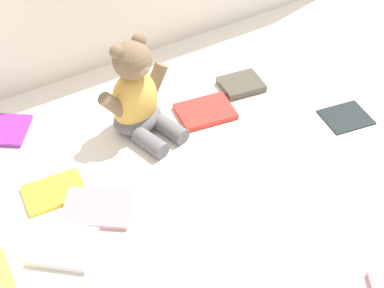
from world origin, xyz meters
TOP-DOWN VIEW (x-y plane):
  - ground_plane at (0.00, 0.00)m, footprint 3.20×3.20m
  - teddy_bear at (-0.03, 0.10)m, footprint 0.20×0.19m
  - book_case_0 at (-0.30, 0.25)m, footprint 0.13×0.13m
  - book_case_2 at (0.26, 0.10)m, footprint 0.12×0.10m
  - book_case_3 at (-0.28, 0.01)m, footprint 0.13×0.10m
  - book_case_4 at (-0.22, -0.08)m, footprint 0.17×0.16m
  - book_case_5 at (0.13, 0.06)m, footprint 0.15×0.12m
  - book_case_7 at (0.41, -0.13)m, footprint 0.12×0.11m
  - book_case_9 at (-0.31, -0.13)m, footprint 0.15×0.15m

SIDE VIEW (x-z plane):
  - ground_plane at x=0.00m, z-range 0.00..0.00m
  - book_case_7 at x=0.41m, z-range 0.00..0.01m
  - book_case_3 at x=-0.28m, z-range 0.00..0.01m
  - book_case_0 at x=-0.30m, z-range 0.00..0.01m
  - book_case_4 at x=-0.22m, z-range 0.00..0.01m
  - book_case_5 at x=0.13m, z-range 0.00..0.01m
  - book_case_9 at x=-0.31m, z-range 0.00..0.02m
  - book_case_2 at x=0.26m, z-range 0.00..0.02m
  - teddy_bear at x=-0.03m, z-range -0.03..0.21m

